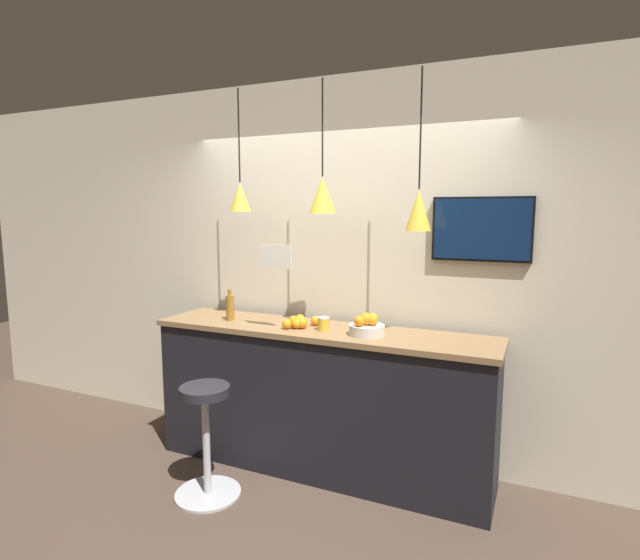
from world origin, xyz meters
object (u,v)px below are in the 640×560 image
at_px(juice_bottle, 230,307).
at_px(spread_jar, 323,324).
at_px(bar_stool, 206,430).
at_px(fruit_bowl, 367,326).
at_px(mounted_tv, 481,229).

bearing_deg(juice_bottle, spread_jar, 0.00).
xyz_separation_m(juice_bottle, spread_jar, (0.79, 0.00, -0.06)).
distance_m(bar_stool, juice_bottle, 0.94).
xyz_separation_m(fruit_bowl, spread_jar, (-0.32, 0.00, -0.01)).
bearing_deg(fruit_bowl, juice_bottle, 179.92).
height_order(juice_bottle, spread_jar, juice_bottle).
distance_m(fruit_bowl, spread_jar, 0.32).
height_order(fruit_bowl, juice_bottle, juice_bottle).
bearing_deg(juice_bottle, bar_stool, -71.78).
bearing_deg(mounted_tv, spread_jar, -158.92).
bearing_deg(juice_bottle, mounted_tv, 12.16).
relative_size(fruit_bowl, mounted_tv, 0.37).
bearing_deg(spread_jar, bar_stool, -134.90).
bearing_deg(bar_stool, juice_bottle, 108.22).
relative_size(juice_bottle, mounted_tv, 0.37).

